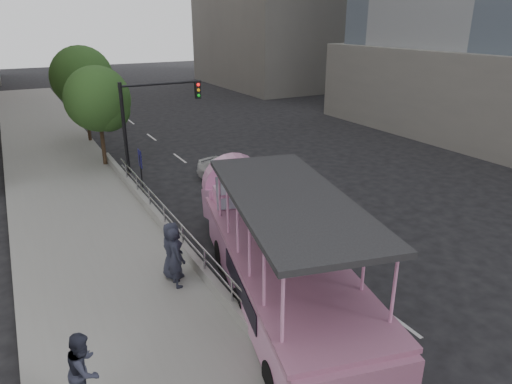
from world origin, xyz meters
The scene contains 13 objects.
ground centered at (0.00, 0.00, 0.00)m, with size 160.00×160.00×0.00m, color black.
sidewalk centered at (-5.75, 10.00, 0.15)m, with size 5.50×80.00×0.30m, color gray.
kerb_wall centered at (-3.12, 2.00, 0.48)m, with size 0.24×30.00×0.36m, color gray.
guardrail centered at (-3.12, 2.00, 1.14)m, with size 0.07×22.00×0.71m.
duck_boat centered at (-1.35, 0.93, 1.39)m, with size 5.19×11.58×3.74m.
car centered at (1.74, 9.86, 0.76)m, with size 1.80×4.46×1.52m, color silver.
pedestrian_near centered at (-4.01, 2.08, 1.26)m, with size 0.70×0.46×1.92m, color #272A3A.
pedestrian_mid centered at (-7.22, -1.45, 1.19)m, with size 0.87×0.68×1.79m, color #272A3A.
pedestrian_far centered at (-3.95, 2.57, 1.24)m, with size 0.92×0.60×1.87m, color #272A3A.
parking_sign centered at (-2.88, 10.00, 1.60)m, with size 0.08×0.57×2.52m.
traffic_signal centered at (-1.70, 12.50, 3.50)m, with size 4.20×0.32×5.20m.
street_tree_near centered at (-3.30, 15.93, 3.82)m, with size 3.52×3.52×5.72m.
street_tree_far centered at (-3.10, 21.93, 4.31)m, with size 3.97×3.97×6.45m.
Camera 1 is at (-7.67, -9.76, 8.01)m, focal length 32.00 mm.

